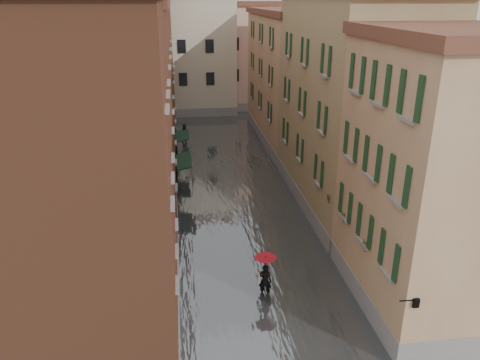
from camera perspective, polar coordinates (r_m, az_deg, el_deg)
ground at (r=23.13m, az=2.73°, el=-12.78°), size 120.00×120.00×0.00m
floodwater at (r=34.50m, az=-1.03°, el=-0.50°), size 10.00×60.00×0.20m
building_left_near at (r=18.33m, az=-17.80°, el=-0.41°), size 6.00×8.00×13.00m
building_left_mid at (r=28.81m, az=-14.26°, el=7.24°), size 6.00×14.00×12.50m
building_left_far at (r=43.34m, az=-12.30°, el=13.04°), size 6.00×16.00×14.00m
building_right_near at (r=21.12m, az=23.07°, el=-0.43°), size 6.00×8.00×11.50m
building_right_mid at (r=30.43m, az=13.14°, el=8.57°), size 6.00×14.00×13.00m
building_right_far at (r=44.66m, az=6.42°, el=12.00°), size 6.00×16.00×11.50m
building_end_cream at (r=57.16m, az=-7.13°, el=14.79°), size 12.00×9.00×13.00m
building_end_pink at (r=59.97m, az=1.78°, el=14.77°), size 10.00×9.00×12.00m
awning_near at (r=32.21m, az=-6.96°, el=2.23°), size 1.09×3.38×2.80m
awning_far at (r=38.12m, az=-7.13°, el=5.26°), size 1.09×3.02×2.80m
wall_lantern at (r=18.05m, az=20.53°, el=-13.76°), size 0.71×0.22×0.35m
window_planters at (r=22.72m, az=13.03°, el=-3.84°), size 0.59×5.86×0.84m
pedestrian_main at (r=21.77m, az=3.08°, el=-11.16°), size 1.01×1.01×2.06m
pedestrian_far at (r=44.69m, az=-6.70°, el=5.64°), size 0.98×0.81×1.84m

